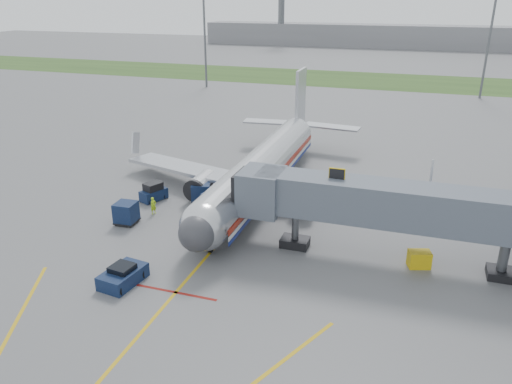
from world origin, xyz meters
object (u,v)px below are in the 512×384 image
(pushback_tug, at_px, (123,276))
(baggage_tug, at_px, (154,192))
(airliner, at_px, (262,168))
(ramp_worker, at_px, (153,206))
(belt_loader, at_px, (227,196))

(pushback_tug, relative_size, baggage_tug, 1.23)
(airliner, distance_m, baggage_tug, 10.95)
(airliner, distance_m, ramp_worker, 11.46)
(pushback_tug, xyz_separation_m, ramp_worker, (-3.81, 11.12, 0.22))
(belt_loader, bearing_deg, pushback_tug, -95.35)
(airliner, height_order, baggage_tug, airliner)
(belt_loader, distance_m, ramp_worker, 7.14)
(airliner, height_order, ramp_worker, airliner)
(airliner, bearing_deg, ramp_worker, -133.68)
(airliner, bearing_deg, pushback_tug, -101.72)
(airliner, height_order, pushback_tug, airliner)
(belt_loader, relative_size, ramp_worker, 2.82)
(pushback_tug, bearing_deg, baggage_tug, 111.09)
(belt_loader, xyz_separation_m, ramp_worker, (-5.30, -4.79, 0.27))
(pushback_tug, relative_size, belt_loader, 0.79)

